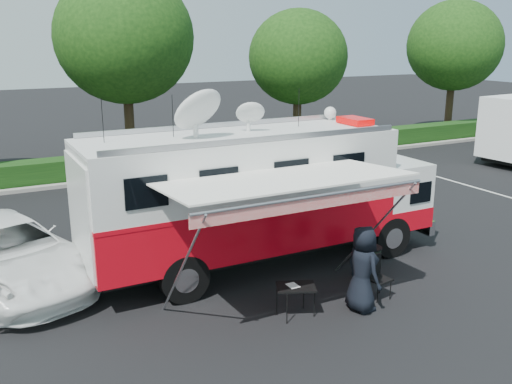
% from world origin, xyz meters
% --- Properties ---
extents(ground_plane, '(120.00, 120.00, 0.00)m').
position_xyz_m(ground_plane, '(0.00, 0.00, 0.00)').
color(ground_plane, black).
rests_on(ground_plane, ground).
extents(back_border, '(60.00, 6.14, 8.87)m').
position_xyz_m(back_border, '(1.14, 12.90, 5.00)').
color(back_border, '#9E998E').
rests_on(back_border, ground_plane).
extents(stall_lines, '(24.12, 5.50, 0.01)m').
position_xyz_m(stall_lines, '(-0.50, 3.00, 0.00)').
color(stall_lines, silver).
rests_on(stall_lines, ground_plane).
extents(command_truck, '(9.65, 2.65, 4.63)m').
position_xyz_m(command_truck, '(-0.08, -0.00, 1.98)').
color(command_truck, black).
rests_on(command_truck, ground_plane).
extents(awning, '(5.27, 2.71, 3.18)m').
position_xyz_m(awning, '(-0.95, -2.75, 2.98)').
color(awning, white).
rests_on(awning, ground_plane).
extents(white_suv, '(4.59, 6.61, 1.68)m').
position_xyz_m(white_suv, '(-6.32, 1.66, 0.00)').
color(white_suv, white).
rests_on(white_suv, ground_plane).
extents(person, '(0.66, 0.99, 1.98)m').
position_xyz_m(person, '(0.64, -3.40, 0.00)').
color(person, black).
rests_on(person, ground_plane).
extents(folding_table, '(1.02, 0.89, 0.72)m').
position_xyz_m(folding_table, '(-0.84, -2.97, 0.67)').
color(folding_table, black).
rests_on(folding_table, ground_plane).
extents(folding_chair, '(0.54, 0.56, 1.00)m').
position_xyz_m(folding_chair, '(1.38, -3.00, 0.60)').
color(folding_chair, black).
rests_on(folding_chair, ground_plane).
extents(trash_bin, '(0.57, 0.57, 0.85)m').
position_xyz_m(trash_bin, '(1.92, -2.09, 0.43)').
color(trash_bin, black).
rests_on(trash_bin, ground_plane).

